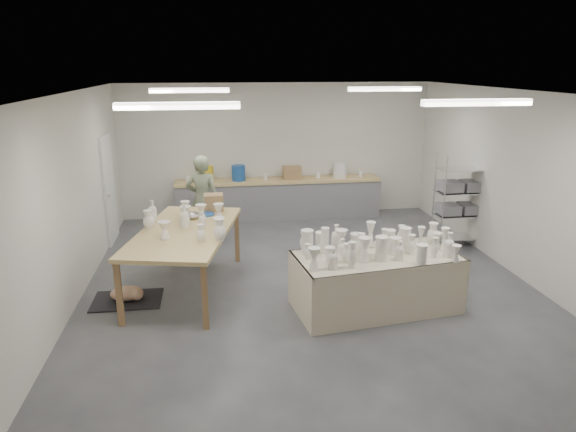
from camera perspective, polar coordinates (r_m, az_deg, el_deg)
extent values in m
plane|color=#424449|center=(8.37, 2.22, -7.37)|extent=(8.00, 8.00, 0.00)
cube|color=white|center=(7.66, 2.47, 13.52)|extent=(7.00, 8.00, 0.02)
cube|color=silver|center=(11.76, -1.25, 7.30)|extent=(7.00, 0.02, 3.00)
cube|color=silver|center=(4.24, 12.40, -10.42)|extent=(7.00, 0.02, 3.00)
cube|color=silver|center=(8.03, -23.05, 1.57)|extent=(0.02, 8.00, 3.00)
cube|color=silver|center=(9.18, 24.38, 3.17)|extent=(0.02, 8.00, 3.00)
cube|color=white|center=(10.59, -19.25, 2.84)|extent=(0.05, 0.90, 2.10)
cube|color=white|center=(6.05, -12.14, 11.88)|extent=(1.40, 0.12, 0.08)
cube|color=white|center=(6.84, 20.25, 11.75)|extent=(1.40, 0.12, 0.08)
cube|color=white|center=(9.54, -10.87, 13.55)|extent=(1.40, 0.12, 0.08)
cube|color=white|center=(10.06, 10.70, 13.70)|extent=(1.40, 0.12, 0.08)
cube|color=tan|center=(11.57, -1.03, 3.97)|extent=(4.60, 0.60, 0.06)
cube|color=slate|center=(11.67, -1.02, 1.81)|extent=(4.60, 0.55, 0.84)
cylinder|color=gold|center=(11.44, -9.04, 4.64)|extent=(0.30, 0.30, 0.34)
cylinder|color=#1B4A95|center=(11.45, -5.53, 4.78)|extent=(0.30, 0.30, 0.34)
cylinder|color=white|center=(11.78, 5.76, 5.11)|extent=(0.30, 0.30, 0.34)
cube|color=olive|center=(11.57, 0.44, 4.83)|extent=(0.40, 0.30, 0.28)
cylinder|color=white|center=(11.47, -11.02, 4.07)|extent=(0.10, 0.10, 0.14)
cylinder|color=white|center=(11.51, -2.52, 4.40)|extent=(0.10, 0.10, 0.14)
cylinder|color=white|center=(11.69, 3.36, 4.58)|extent=(0.10, 0.10, 0.14)
cylinder|color=white|center=(11.93, 8.08, 4.68)|extent=(0.10, 0.10, 0.14)
cylinder|color=silver|center=(9.98, 16.92, 1.36)|extent=(0.02, 0.02, 1.80)
cylinder|color=silver|center=(10.36, 21.14, 1.50)|extent=(0.02, 0.02, 1.80)
cylinder|color=silver|center=(10.36, 15.91, 1.99)|extent=(0.02, 0.02, 1.80)
cylinder|color=silver|center=(10.73, 20.02, 2.11)|extent=(0.02, 0.02, 1.80)
cube|color=silver|center=(10.55, 18.16, -2.19)|extent=(0.88, 0.48, 0.02)
cube|color=silver|center=(10.43, 18.38, 0.15)|extent=(0.88, 0.48, 0.02)
cube|color=silver|center=(10.31, 18.60, 2.55)|extent=(0.88, 0.48, 0.02)
cube|color=silver|center=(10.22, 18.83, 5.00)|extent=(0.88, 0.48, 0.02)
cube|color=slate|center=(10.30, 17.34, 0.75)|extent=(0.38, 0.42, 0.18)
cube|color=slate|center=(10.49, 19.51, 0.83)|extent=(0.38, 0.42, 0.18)
cube|color=slate|center=(10.19, 17.55, 3.18)|extent=(0.38, 0.42, 0.18)
cube|color=slate|center=(10.39, 19.75, 3.22)|extent=(0.38, 0.42, 0.18)
cube|color=olive|center=(7.51, 9.71, -7.58)|extent=(2.15, 1.19, 0.71)
cube|color=beige|center=(7.35, 9.88, -4.45)|extent=(2.42, 1.39, 0.03)
cube|color=beige|center=(7.04, 11.03, -8.91)|extent=(2.28, 0.34, 0.81)
cube|color=beige|center=(7.95, 8.58, -5.73)|extent=(2.28, 0.34, 0.81)
cube|color=tan|center=(7.96, -11.42, -1.72)|extent=(1.83, 2.81, 0.06)
cube|color=olive|center=(7.06, -16.41, -8.76)|extent=(0.08, 0.08, 0.91)
cube|color=olive|center=(6.98, -6.88, -8.47)|extent=(0.08, 0.08, 0.91)
cube|color=olive|center=(9.32, -14.45, -2.35)|extent=(0.08, 0.08, 0.91)
cube|color=olive|center=(9.26, -7.32, -2.07)|extent=(0.08, 0.08, 0.91)
ellipsoid|color=silver|center=(8.50, -10.59, 0.07)|extent=(0.26, 0.26, 0.12)
cylinder|color=#1B4A95|center=(8.65, -9.02, 0.20)|extent=(0.26, 0.26, 0.03)
cylinder|color=white|center=(8.75, -11.52, 0.57)|extent=(0.11, 0.11, 0.12)
cube|color=olive|center=(8.89, -8.25, 1.52)|extent=(0.32, 0.26, 0.28)
cube|color=black|center=(8.12, -17.42, -8.88)|extent=(1.00, 0.70, 0.02)
ellipsoid|color=white|center=(8.08, -17.48, -8.17)|extent=(0.56, 0.47, 0.20)
sphere|color=white|center=(7.94, -16.44, -8.35)|extent=(0.17, 0.17, 0.17)
imported|color=gray|center=(10.02, -9.45, 1.78)|extent=(0.72, 0.56, 1.75)
cylinder|color=#AC2B18|center=(10.44, -9.28, -0.88)|extent=(0.38, 0.38, 0.04)
cylinder|color=silver|center=(10.47, -8.47, -1.70)|extent=(0.02, 0.02, 0.29)
cylinder|color=silver|center=(10.61, -9.53, -1.49)|extent=(0.02, 0.02, 0.29)
cylinder|color=silver|center=(10.38, -9.71, -1.91)|extent=(0.02, 0.02, 0.29)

